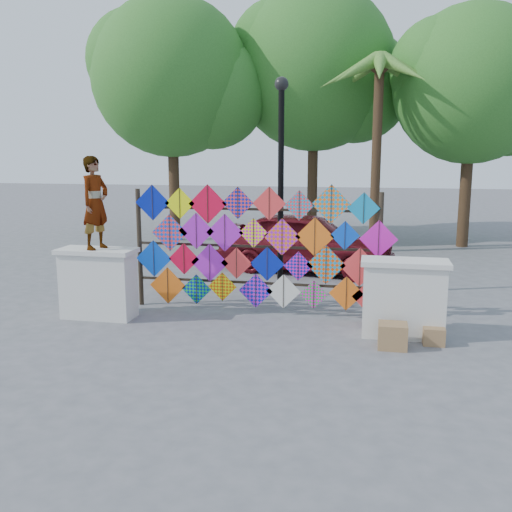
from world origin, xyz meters
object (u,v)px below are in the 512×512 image
sedan (306,242)px  lamppost (281,167)px  vendor_woman (95,203)px  kite_rack (257,249)px

sedan → lamppost: 3.32m
vendor_woman → lamppost: size_ratio=0.37×
vendor_woman → sedan: 6.00m
lamppost → kite_rack: bearing=-100.3°
sedan → lamppost: bearing=-174.4°
kite_rack → sedan: bearing=83.5°
sedan → vendor_woman: bearing=157.1°
vendor_woman → lamppost: 3.75m
kite_rack → vendor_woman: vendor_woman is taller
kite_rack → vendor_woman: size_ratio=3.00×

